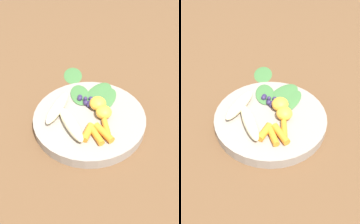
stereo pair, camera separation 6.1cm
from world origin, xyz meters
TOP-DOWN VIEW (x-y plane):
  - ground_plane at (0.00, 0.00)m, footprint 2.40×2.40m
  - bowl at (0.00, 0.00)m, footprint 0.29×0.29m
  - banana_peeled_left at (0.06, -0.02)m, footprint 0.10×0.12m
  - banana_peeled_right at (0.03, -0.08)m, footprint 0.13×0.04m
  - orange_segment_near at (-0.03, 0.01)m, footprint 0.04×0.04m
  - orange_segment_far at (-0.01, 0.03)m, footprint 0.04×0.04m
  - carrot_front at (0.06, 0.03)m, footprint 0.05×0.02m
  - carrot_mid_left at (0.06, 0.05)m, footprint 0.04×0.05m
  - carrot_mid_right at (0.05, 0.06)m, footprint 0.04×0.06m
  - carrot_rear at (0.03, 0.06)m, footprint 0.06×0.04m
  - blueberry_pile at (-0.04, -0.03)m, footprint 0.04×0.06m
  - kale_leaf_left at (-0.07, 0.01)m, footprint 0.11×0.06m
  - kale_leaf_right at (-0.08, -0.01)m, footprint 0.12×0.07m
  - kale_leaf_rear at (-0.06, -0.06)m, footprint 0.10×0.10m
  - kale_leaf_stray at (-0.17, -0.15)m, footprint 0.11×0.10m

SIDE VIEW (x-z plane):
  - ground_plane at x=0.00m, z-range 0.00..0.00m
  - kale_leaf_stray at x=-0.17m, z-range 0.00..0.01m
  - bowl at x=0.00m, z-range 0.00..0.03m
  - kale_leaf_left at x=-0.07m, z-range 0.03..0.03m
  - kale_leaf_right at x=-0.08m, z-range 0.03..0.03m
  - kale_leaf_rear at x=-0.06m, z-range 0.03..0.03m
  - carrot_rear at x=0.03m, z-range 0.03..0.04m
  - carrot_mid_left at x=0.06m, z-range 0.03..0.04m
  - carrot_mid_right at x=0.05m, z-range 0.03..0.05m
  - blueberry_pile at x=-0.04m, z-range 0.02..0.05m
  - carrot_front at x=0.06m, z-range 0.03..0.05m
  - banana_peeled_left at x=0.06m, z-range 0.03..0.06m
  - banana_peeled_right at x=0.03m, z-range 0.03..0.06m
  - orange_segment_far at x=-0.01m, z-range 0.03..0.06m
  - orange_segment_near at x=-0.03m, z-range 0.03..0.06m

